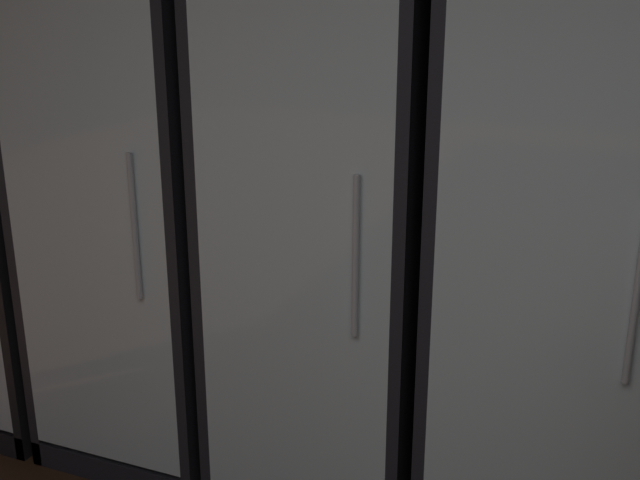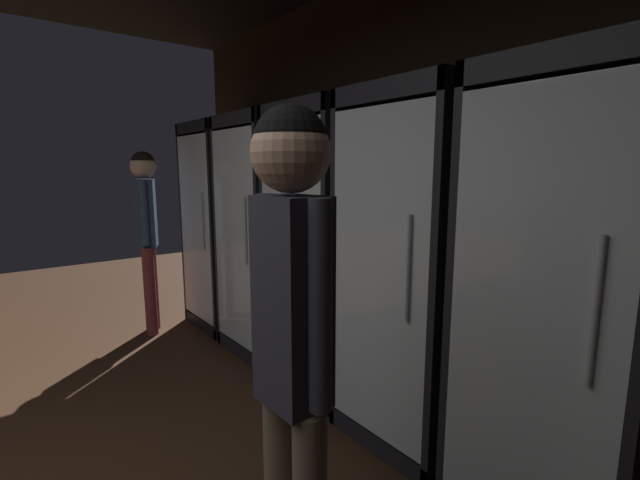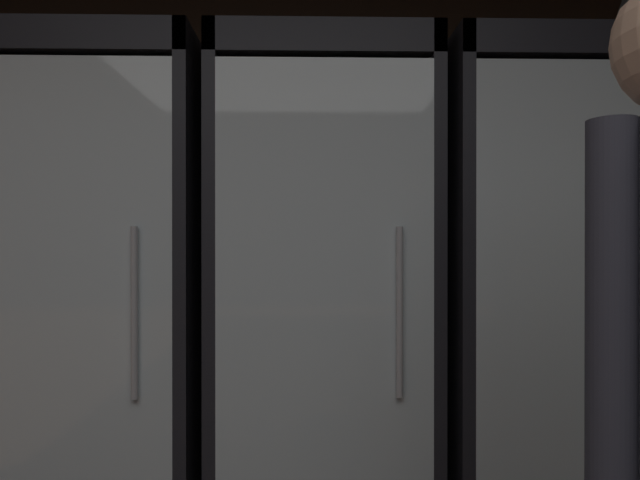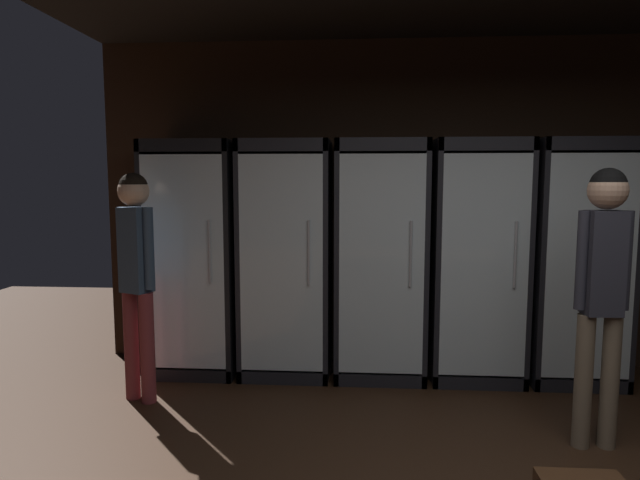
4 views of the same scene
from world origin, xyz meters
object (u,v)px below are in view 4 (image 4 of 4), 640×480
at_px(cooler_far_left, 197,259).
at_px(cooler_far_right, 571,263).
at_px(cooler_center, 380,261).
at_px(shopper_far, 136,260).
at_px(cooler_left, 287,261).
at_px(cooler_right, 474,262).
at_px(shopper_near, 603,274).

relative_size(cooler_far_left, cooler_far_right, 1.00).
distance_m(cooler_center, shopper_far, 1.91).
bearing_deg(cooler_far_right, cooler_left, -179.98).
distance_m(cooler_left, cooler_center, 0.77).
height_order(cooler_center, cooler_right, same).
bearing_deg(shopper_near, cooler_left, 149.18).
bearing_deg(cooler_right, shopper_far, -164.07).
bearing_deg(cooler_far_left, shopper_near, -23.41).
xyz_separation_m(cooler_left, cooler_center, (0.77, 0.00, 0.01)).
bearing_deg(cooler_left, shopper_far, -143.87).
height_order(cooler_far_right, shopper_far, cooler_far_right).
height_order(cooler_left, cooler_center, same).
xyz_separation_m(cooler_far_left, cooler_center, (1.54, -0.00, 0.00)).
distance_m(cooler_left, shopper_near, 2.37).
height_order(cooler_center, shopper_near, cooler_center).
bearing_deg(cooler_center, cooler_far_left, 179.97).
bearing_deg(cooler_left, cooler_far_left, 179.93).
xyz_separation_m(cooler_center, shopper_far, (-1.76, -0.73, 0.09)).
bearing_deg(shopper_near, cooler_right, 112.01).
distance_m(cooler_far_left, shopper_near, 3.05).
height_order(cooler_far_left, cooler_center, same).
xyz_separation_m(cooler_right, cooler_far_right, (0.77, 0.00, -0.00)).
bearing_deg(shopper_near, cooler_far_left, 156.59).
height_order(cooler_left, shopper_far, cooler_left).
bearing_deg(cooler_far_left, cooler_center, -0.03).
distance_m(cooler_far_left, cooler_left, 0.77).
bearing_deg(cooler_center, shopper_near, -43.88).
bearing_deg(cooler_center, cooler_left, -180.00).
distance_m(cooler_right, cooler_far_right, 0.77).
relative_size(cooler_left, cooler_far_right, 1.00).
bearing_deg(cooler_far_right, shopper_far, -167.61).
height_order(cooler_far_left, cooler_left, same).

